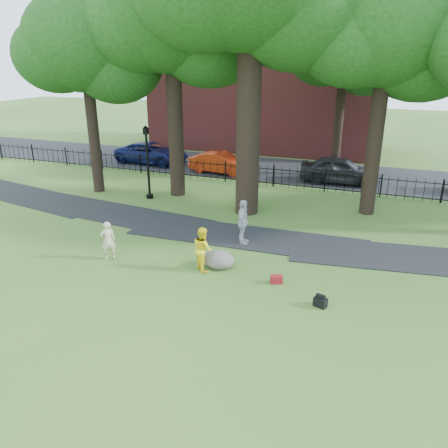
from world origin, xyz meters
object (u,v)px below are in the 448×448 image
at_px(boulder, 219,258).
at_px(red_sedan, 221,163).
at_px(man, 203,249).
at_px(woman, 108,241).
at_px(lamppost, 148,163).

xyz_separation_m(boulder, red_sedan, (-4.99, 12.96, 0.34)).
bearing_deg(man, woman, 49.97).
bearing_deg(red_sedan, boulder, -153.26).
height_order(man, red_sedan, man).
bearing_deg(boulder, lamppost, 135.53).
relative_size(man, lamppost, 0.41).
relative_size(lamppost, red_sedan, 0.93).
relative_size(woman, lamppost, 0.38).
relative_size(man, boulder, 1.37).
xyz_separation_m(woman, man, (3.63, 0.47, 0.05)).
height_order(lamppost, red_sedan, lamppost).
distance_m(woman, boulder, 4.18).
bearing_deg(man, boulder, -97.78).
bearing_deg(woman, lamppost, -115.87).
distance_m(boulder, lamppost, 9.34).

